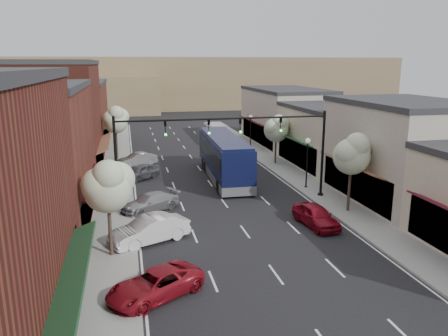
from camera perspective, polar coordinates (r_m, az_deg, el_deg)
ground at (r=26.71m, az=3.92°, el=-9.87°), size 160.00×160.00×0.00m
sidewalk_left at (r=43.29m, az=-13.97°, el=-0.96°), size 2.80×73.00×0.15m
sidewalk_right at (r=45.96m, az=7.43°, el=0.16°), size 2.80×73.00×0.15m
curb_left at (r=43.27m, az=-12.11°, el=-0.87°), size 0.25×73.00×0.17m
curb_right at (r=45.51m, az=5.78°, el=0.08°), size 0.25×73.00×0.17m
bldg_left_midnear at (r=30.90m, az=-25.71°, el=1.09°), size 10.14×14.10×9.40m
bldg_left_midfar at (r=44.36m, az=-21.92°, el=5.82°), size 10.14×14.10×10.90m
bldg_left_far at (r=60.24m, az=-19.48°, el=6.60°), size 10.14×18.10×8.40m
bldg_right_midnear at (r=36.70m, az=22.22°, el=2.01°), size 9.14×12.10×7.90m
bldg_right_midfar at (r=46.99m, az=13.86°, el=4.02°), size 9.14×12.10×6.40m
bldg_right_far at (r=59.66m, az=7.93°, el=6.70°), size 9.14×16.10×7.40m
hill_far at (r=113.79m, az=-9.22°, el=11.01°), size 120.00×30.00×12.00m
hill_near at (r=103.25m, az=-22.87°, el=8.79°), size 50.00×20.00×8.00m
signal_mast_right at (r=34.47m, az=9.25°, el=3.37°), size 8.22×0.46×7.00m
signal_mast_left at (r=32.07m, az=-9.77°, el=2.59°), size 8.22×0.46×7.00m
tree_right_near at (r=32.06m, az=16.46°, el=1.92°), size 2.85×2.65×5.95m
tree_right_far at (r=46.56m, az=6.91°, el=5.26°), size 2.85×2.65×5.43m
tree_left_near at (r=24.29m, az=-14.90°, el=-2.14°), size 2.85×2.65×5.69m
tree_left_far at (r=49.79m, az=-13.95°, el=6.20°), size 2.85×2.65×6.13m
lamp_post_near at (r=37.87m, az=10.83°, el=1.71°), size 0.44×0.44×4.44m
lamp_post_far at (r=54.12m, az=3.49°, el=5.42°), size 0.44×0.44×4.44m
coach_bus at (r=40.73m, az=-0.01°, el=1.45°), size 3.29×13.22×4.01m
red_hatchback at (r=29.83m, az=11.92°, el=-6.10°), size 2.18×4.41×1.45m
parked_car_a at (r=21.08m, az=-8.98°, el=-14.79°), size 5.09×4.22×1.29m
parked_car_b at (r=26.97m, az=-9.69°, el=-7.96°), size 5.14×3.57×1.60m
parked_car_c at (r=32.57m, az=-9.63°, el=-4.44°), size 4.84×3.82×1.31m
parked_car_d at (r=41.36m, az=-11.01°, el=-0.54°), size 4.31×4.18×1.46m
parked_car_e at (r=47.17m, az=-11.25°, el=1.12°), size 4.38×2.84×1.36m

